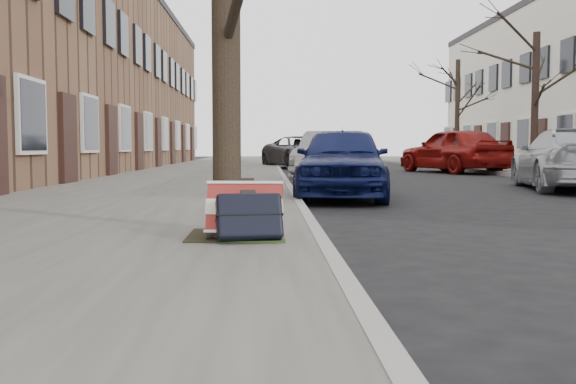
{
  "coord_description": "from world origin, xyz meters",
  "views": [
    {
      "loc": [
        -1.73,
        -4.5,
        0.91
      ],
      "look_at": [
        -1.55,
        0.8,
        0.54
      ],
      "focal_mm": 40.0,
      "sensor_mm": 36.0,
      "label": 1
    }
  ],
  "objects_px": {
    "car_near_front": "(343,162)",
    "car_near_mid": "(332,157)",
    "suitcase_red": "(245,210)",
    "suitcase_navy": "(249,217)"
  },
  "relations": [
    {
      "from": "suitcase_navy",
      "to": "car_near_front",
      "type": "distance_m",
      "value": 6.22
    },
    {
      "from": "suitcase_navy",
      "to": "car_near_mid",
      "type": "height_order",
      "value": "car_near_mid"
    },
    {
      "from": "suitcase_navy",
      "to": "car_near_mid",
      "type": "relative_size",
      "value": 0.14
    },
    {
      "from": "car_near_front",
      "to": "car_near_mid",
      "type": "bearing_deg",
      "value": 94.0
    },
    {
      "from": "car_near_front",
      "to": "car_near_mid",
      "type": "relative_size",
      "value": 0.95
    },
    {
      "from": "suitcase_navy",
      "to": "car_near_mid",
      "type": "distance_m",
      "value": 11.07
    },
    {
      "from": "suitcase_navy",
      "to": "car_near_front",
      "type": "relative_size",
      "value": 0.14
    },
    {
      "from": "suitcase_red",
      "to": "suitcase_navy",
      "type": "height_order",
      "value": "suitcase_red"
    },
    {
      "from": "car_near_mid",
      "to": "car_near_front",
      "type": "bearing_deg",
      "value": -79.0
    },
    {
      "from": "car_near_front",
      "to": "car_near_mid",
      "type": "xyz_separation_m",
      "value": [
        0.32,
        4.89,
        0.01
      ]
    }
  ]
}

